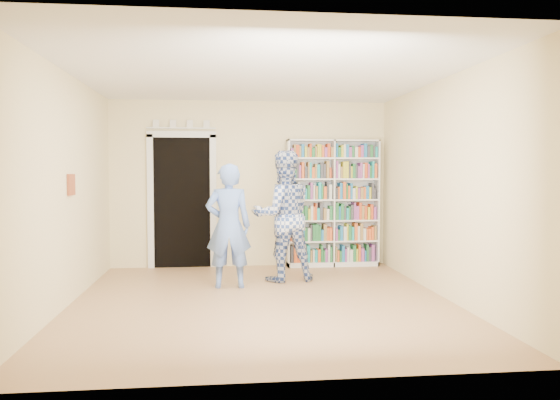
% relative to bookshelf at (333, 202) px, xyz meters
% --- Properties ---
extents(floor, '(5.00, 5.00, 0.00)m').
position_rel_bookshelf_xyz_m(floor, '(-1.35, -2.34, -1.05)').
color(floor, '#AD7F54').
rests_on(floor, ground).
extents(ceiling, '(5.00, 5.00, 0.00)m').
position_rel_bookshelf_xyz_m(ceiling, '(-1.35, -2.34, 1.65)').
color(ceiling, white).
rests_on(ceiling, wall_back).
extents(wall_back, '(4.50, 0.00, 4.50)m').
position_rel_bookshelf_xyz_m(wall_back, '(-1.35, 0.16, 0.30)').
color(wall_back, beige).
rests_on(wall_back, floor).
extents(wall_left, '(0.00, 5.00, 5.00)m').
position_rel_bookshelf_xyz_m(wall_left, '(-3.60, -2.34, 0.30)').
color(wall_left, beige).
rests_on(wall_left, floor).
extents(wall_right, '(0.00, 5.00, 5.00)m').
position_rel_bookshelf_xyz_m(wall_right, '(0.90, -2.34, 0.30)').
color(wall_right, beige).
rests_on(wall_right, floor).
extents(bookshelf, '(1.51, 0.28, 2.07)m').
position_rel_bookshelf_xyz_m(bookshelf, '(0.00, 0.00, 0.00)').
color(bookshelf, white).
rests_on(bookshelf, floor).
extents(doorway, '(1.10, 0.08, 2.43)m').
position_rel_bookshelf_xyz_m(doorway, '(-2.45, 0.13, 0.13)').
color(doorway, black).
rests_on(doorway, floor).
extents(wall_art, '(0.03, 0.25, 0.25)m').
position_rel_bookshelf_xyz_m(wall_art, '(-3.58, -2.14, 0.35)').
color(wall_art, brown).
rests_on(wall_art, wall_left).
extents(man_blue, '(0.61, 0.41, 1.66)m').
position_rel_bookshelf_xyz_m(man_blue, '(-1.73, -1.49, -0.22)').
color(man_blue, '#6185D8').
rests_on(man_blue, floor).
extents(man_plaid, '(0.99, 0.82, 1.85)m').
position_rel_bookshelf_xyz_m(man_plaid, '(-0.95, -1.12, -0.12)').
color(man_plaid, navy).
rests_on(man_plaid, floor).
extents(paper_sheet, '(0.19, 0.06, 0.28)m').
position_rel_bookshelf_xyz_m(paper_sheet, '(-0.85, -1.32, -0.11)').
color(paper_sheet, white).
rests_on(paper_sheet, man_plaid).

